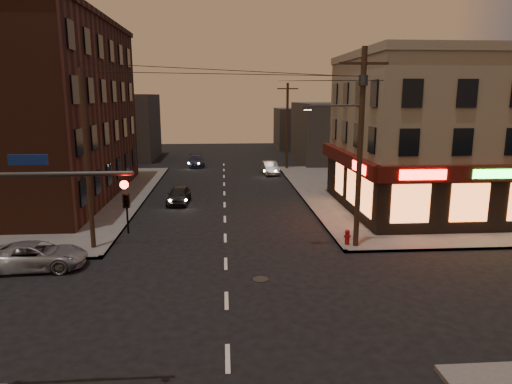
{
  "coord_description": "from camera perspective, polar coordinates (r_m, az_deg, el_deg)",
  "views": [
    {
      "loc": [
        -0.04,
        -16.53,
        7.81
      ],
      "look_at": [
        1.53,
        5.26,
        3.2
      ],
      "focal_mm": 32.0,
      "sensor_mm": 36.0,
      "label": 1
    }
  ],
  "objects": [
    {
      "name": "ground",
      "position": [
        18.28,
        -3.71,
        -13.4
      ],
      "size": [
        120.0,
        120.0,
        0.0
      ],
      "primitive_type": "plane",
      "color": "black",
      "rests_on": "ground"
    },
    {
      "name": "sidewalk_ne",
      "position": [
        40.59,
        22.34,
        0.03
      ],
      "size": [
        24.0,
        28.0,
        0.15
      ],
      "primitive_type": "cube",
      "color": "#514F4C",
      "rests_on": "ground"
    },
    {
      "name": "pizza_building",
      "position": [
        34.04,
        24.04,
        6.75
      ],
      "size": [
        15.85,
        12.85,
        10.5
      ],
      "color": "gray",
      "rests_on": "sidewalk_ne"
    },
    {
      "name": "brick_apartment",
      "position": [
        38.37,
        -26.62,
        8.95
      ],
      "size": [
        12.0,
        20.0,
        13.0
      ],
      "primitive_type": "cube",
      "color": "#452216",
      "rests_on": "sidewalk_nw"
    },
    {
      "name": "bg_building_ne_a",
      "position": [
        56.47,
        10.36,
        7.35
      ],
      "size": [
        10.0,
        12.0,
        7.0
      ],
      "primitive_type": "cube",
      "color": "#3F3D3A",
      "rests_on": "ground"
    },
    {
      "name": "bg_building_nw",
      "position": [
        60.07,
        -16.75,
        7.79
      ],
      "size": [
        9.0,
        10.0,
        8.0
      ],
      "primitive_type": "cube",
      "color": "#3F3D3A",
      "rests_on": "ground"
    },
    {
      "name": "bg_building_ne_b",
      "position": [
        69.74,
        5.87,
        7.91
      ],
      "size": [
        8.0,
        8.0,
        6.0
      ],
      "primitive_type": "cube",
      "color": "#3F3D3A",
      "rests_on": "ground"
    },
    {
      "name": "utility_pole_main",
      "position": [
        23.41,
        12.66,
        6.61
      ],
      "size": [
        4.2,
        0.44,
        10.0
      ],
      "color": "#382619",
      "rests_on": "sidewalk_ne"
    },
    {
      "name": "utility_pole_far",
      "position": [
        49.11,
        3.92,
        8.21
      ],
      "size": [
        0.26,
        0.26,
        9.0
      ],
      "primitive_type": "cylinder",
      "color": "#382619",
      "rests_on": "sidewalk_ne"
    },
    {
      "name": "utility_pole_west",
      "position": [
        24.21,
        -20.36,
        3.67
      ],
      "size": [
        0.24,
        0.24,
        9.0
      ],
      "primitive_type": "cylinder",
      "color": "#382619",
      "rests_on": "sidewalk_nw"
    },
    {
      "name": "suv_cross",
      "position": [
        23.41,
        -25.84,
        -7.19
      ],
      "size": [
        4.61,
        2.3,
        1.25
      ],
      "primitive_type": "imported",
      "rotation": [
        0.0,
        0.0,
        1.62
      ],
      "color": "gray",
      "rests_on": "ground"
    },
    {
      "name": "sedan_near",
      "position": [
        34.17,
        -9.63,
        -0.37
      ],
      "size": [
        1.72,
        3.81,
        1.27
      ],
      "primitive_type": "imported",
      "rotation": [
        0.0,
        0.0,
        -0.06
      ],
      "color": "black",
      "rests_on": "ground"
    },
    {
      "name": "sedan_mid",
      "position": [
        46.45,
        1.74,
        3.05
      ],
      "size": [
        1.75,
        4.07,
        1.31
      ],
      "primitive_type": "imported",
      "rotation": [
        0.0,
        0.0,
        0.1
      ],
      "color": "gray",
      "rests_on": "ground"
    },
    {
      "name": "sedan_far",
      "position": [
        52.07,
        -7.46,
        3.88
      ],
      "size": [
        2.09,
        4.35,
        1.22
      ],
      "primitive_type": "imported",
      "rotation": [
        0.0,
        0.0,
        0.09
      ],
      "color": "#1C2138",
      "rests_on": "ground"
    },
    {
      "name": "fire_hydrant",
      "position": [
        24.52,
        11.34,
        -5.44
      ],
      "size": [
        0.36,
        0.36,
        0.81
      ],
      "rotation": [
        0.0,
        0.0,
        0.14
      ],
      "color": "maroon",
      "rests_on": "sidewalk_ne"
    }
  ]
}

